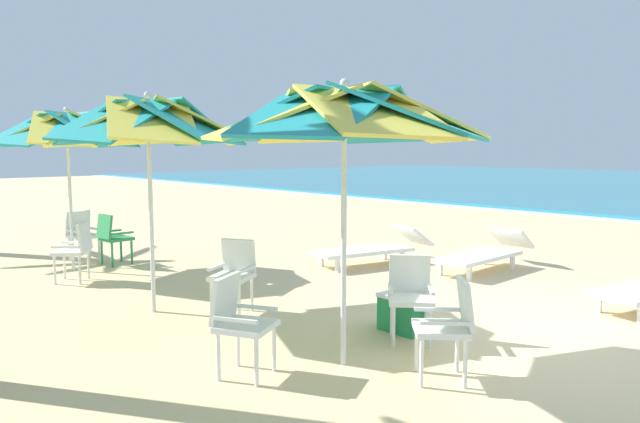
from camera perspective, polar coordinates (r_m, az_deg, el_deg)
ground_plane at (r=6.65m, az=20.78°, el=-11.23°), size 80.00×80.00×0.00m
beach_umbrella_0 at (r=5.11m, az=2.38°, el=9.19°), size 2.52×2.52×2.54m
plastic_chair_0 at (r=5.11m, az=-7.90°, el=-10.33°), size 0.61×0.60×0.87m
plastic_chair_1 at (r=6.02m, az=8.80°, el=-7.80°), size 0.63×0.63×0.87m
plastic_chair_2 at (r=5.08m, az=12.48°, el=-10.52°), size 0.63×0.63×0.87m
beach_umbrella_1 at (r=7.11m, az=-16.43°, el=8.21°), size 2.34×2.34×2.60m
plastic_chair_3 at (r=7.02m, az=-8.39°, el=-5.79°), size 0.61×0.62×0.87m
beach_umbrella_2 at (r=10.00m, az=-23.46°, el=7.20°), size 2.36×2.36×2.59m
plastic_chair_4 at (r=10.92m, az=-22.23°, el=-1.92°), size 0.51×0.48×0.87m
plastic_chair_5 at (r=9.25m, az=-22.74°, el=-3.32°), size 0.63×0.63×0.87m
plastic_chair_6 at (r=10.35m, az=-19.62°, el=-2.25°), size 0.48×0.51×0.87m
sun_lounger_2 at (r=9.73m, az=15.77°, el=-3.91°), size 0.68×2.16×0.62m
sun_lounger_3 at (r=9.88m, az=5.16°, el=-3.56°), size 1.09×2.23×0.62m
cooler_box at (r=6.37m, az=8.18°, el=-9.76°), size 0.50×0.34×0.40m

